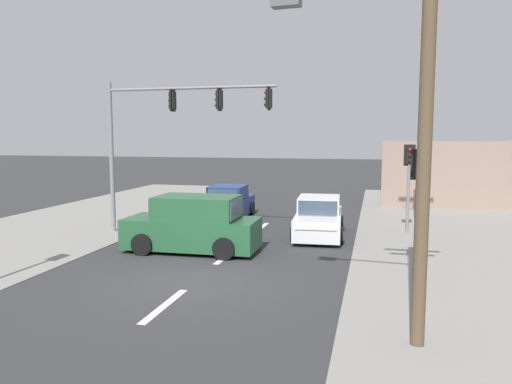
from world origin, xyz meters
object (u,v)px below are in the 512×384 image
pedestal_signal_right_kerb (418,191)px  pedestal_signal_far_median (409,173)px  suv_oncoming_mid (193,226)px  utility_pole_foreground_right (419,81)px  utility_pole_midground_right (426,88)px  sedan_oncoming_near (319,218)px  sedan_kerbside_parked (228,204)px  traffic_signal_mast (165,124)px

pedestal_signal_right_kerb → pedestal_signal_far_median: (0.15, 6.40, 0.00)m
suv_oncoming_mid → utility_pole_foreground_right: bearing=-43.1°
suv_oncoming_mid → pedestal_signal_far_median: bearing=34.1°
utility_pole_midground_right → suv_oncoming_mid: (-7.62, -3.14, -4.70)m
sedan_oncoming_near → utility_pole_foreground_right: bearing=-73.9°
pedestal_signal_right_kerb → sedan_oncoming_near: bearing=123.0°
pedestal_signal_far_median → utility_pole_foreground_right: bearing=-93.0°
sedan_oncoming_near → sedan_kerbside_parked: (-4.62, 3.18, 0.00)m
pedestal_signal_far_median → suv_oncoming_mid: (-7.24, -4.90, -1.53)m
utility_pole_midground_right → pedestal_signal_far_median: bearing=102.0°
pedestal_signal_far_median → sedan_oncoming_near: 4.05m
utility_pole_foreground_right → sedan_oncoming_near: 10.95m
traffic_signal_mast → pedestal_signal_far_median: traffic_signal_mast is taller
utility_pole_foreground_right → utility_pole_midground_right: utility_pole_midground_right is taller
pedestal_signal_right_kerb → pedestal_signal_far_median: same height
utility_pole_foreground_right → pedestal_signal_right_kerb: 5.34m
utility_pole_foreground_right → traffic_signal_mast: utility_pole_foreground_right is taller
traffic_signal_mast → pedestal_signal_far_median: (9.28, 2.44, -1.94)m
utility_pole_midground_right → pedestal_signal_far_median: size_ratio=3.00×
pedestal_signal_right_kerb → sedan_oncoming_near: (-3.24, 5.00, -1.71)m
pedestal_signal_far_median → pedestal_signal_right_kerb: bearing=-91.3°
pedestal_signal_far_median → sedan_kerbside_parked: (-8.01, 1.78, -1.71)m
traffic_signal_mast → sedan_kerbside_parked: traffic_signal_mast is taller
suv_oncoming_mid → utility_pole_midground_right: bearing=22.4°
pedestal_signal_right_kerb → sedan_oncoming_near: pedestal_signal_right_kerb is taller
traffic_signal_mast → sedan_kerbside_parked: (1.27, 4.22, -3.65)m
traffic_signal_mast → pedestal_signal_far_median: size_ratio=1.94×
sedan_oncoming_near → suv_oncoming_mid: (-3.85, -3.50, 0.18)m
traffic_signal_mast → sedan_oncoming_near: (5.89, 1.05, -3.65)m
traffic_signal_mast → suv_oncoming_mid: traffic_signal_mast is taller
suv_oncoming_mid → pedestal_signal_right_kerb: bearing=-11.9°
pedestal_signal_right_kerb → suv_oncoming_mid: pedestal_signal_right_kerb is taller
pedestal_signal_far_median → suv_oncoming_mid: bearing=-145.9°
suv_oncoming_mid → traffic_signal_mast: bearing=129.7°
traffic_signal_mast → suv_oncoming_mid: 4.71m
pedestal_signal_far_median → sedan_kerbside_parked: bearing=167.5°
pedestal_signal_right_kerb → utility_pole_midground_right: bearing=83.6°
utility_pole_foreground_right → suv_oncoming_mid: (-6.65, 6.22, -4.00)m
utility_pole_foreground_right → sedan_kerbside_parked: (-7.42, 12.90, -4.18)m
utility_pole_foreground_right → sedan_kerbside_parked: size_ratio=2.11×
utility_pole_midground_right → suv_oncoming_mid: bearing=-157.6°
utility_pole_foreground_right → sedan_kerbside_parked: 15.46m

